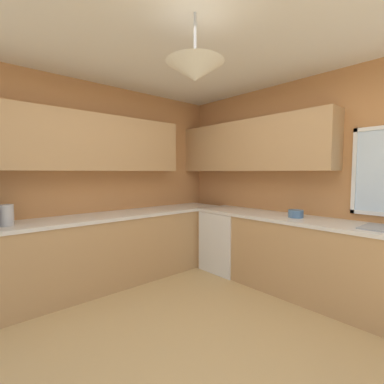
% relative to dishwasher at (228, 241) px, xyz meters
% --- Properties ---
extents(ground_plane, '(8.96, 8.96, 0.00)m').
position_rel_dishwasher_xyz_m(ground_plane, '(1.07, -1.62, -0.43)').
color(ground_plane, tan).
extents(room_shell, '(4.19, 4.04, 2.66)m').
position_rel_dishwasher_xyz_m(room_shell, '(0.24, -0.99, 1.43)').
color(room_shell, '#C6844C').
rests_on(room_shell, ground_plane).
extents(counter_run_left, '(0.65, 3.65, 0.90)m').
position_rel_dishwasher_xyz_m(counter_run_left, '(-0.66, -1.62, 0.02)').
color(counter_run_left, tan).
rests_on(counter_run_left, ground_plane).
extents(counter_run_back, '(3.28, 0.65, 0.90)m').
position_rel_dishwasher_xyz_m(counter_run_back, '(1.28, 0.03, 0.02)').
color(counter_run_back, tan).
rests_on(counter_run_back, ground_plane).
extents(dishwasher, '(0.60, 0.60, 0.85)m').
position_rel_dishwasher_xyz_m(dishwasher, '(0.00, 0.00, 0.00)').
color(dishwasher, white).
rests_on(dishwasher, ground_plane).
extents(kettle, '(0.14, 0.14, 0.21)m').
position_rel_dishwasher_xyz_m(kettle, '(-0.64, -2.62, 0.58)').
color(kettle, '#B7B7BC').
rests_on(kettle, counter_run_left).
extents(bowl, '(0.17, 0.17, 0.09)m').
position_rel_dishwasher_xyz_m(bowl, '(1.03, 0.03, 0.52)').
color(bowl, '#4C7099').
rests_on(bowl, counter_run_back).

